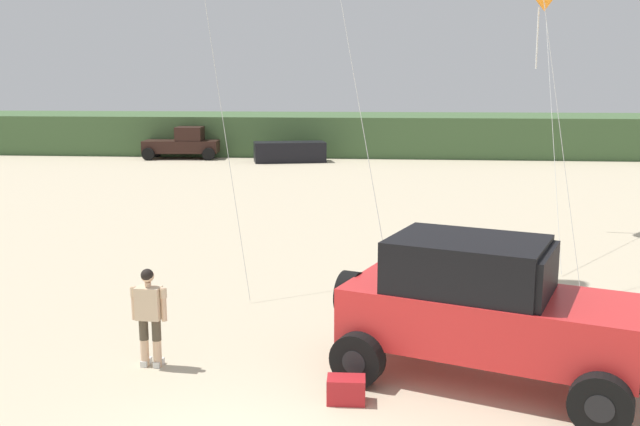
# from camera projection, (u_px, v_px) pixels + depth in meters

# --- Properties ---
(dune_ridge) EXTENTS (90.00, 9.29, 2.54)m
(dune_ridge) POSITION_uv_depth(u_px,v_px,m) (405.00, 134.00, 47.60)
(dune_ridge) COLOR #426038
(dune_ridge) RESTS_ON ground_plane
(jeep) EXTENTS (4.99, 3.74, 2.26)m
(jeep) POSITION_uv_depth(u_px,v_px,m) (484.00, 307.00, 10.81)
(jeep) COLOR red
(jeep) RESTS_ON ground_plane
(person_watching) EXTENTS (0.62, 0.32, 1.67)m
(person_watching) POSITION_uv_depth(u_px,v_px,m) (149.00, 312.00, 11.40)
(person_watching) COLOR #DBB28E
(person_watching) RESTS_ON ground_plane
(cooler_box) EXTENTS (0.57, 0.38, 0.38)m
(cooler_box) POSITION_uv_depth(u_px,v_px,m) (346.00, 390.00, 10.23)
(cooler_box) COLOR #B21E23
(cooler_box) RESTS_ON ground_plane
(distant_pickup) EXTENTS (4.75, 2.76, 1.98)m
(distant_pickup) POSITION_uv_depth(u_px,v_px,m) (184.00, 144.00, 43.57)
(distant_pickup) COLOR black
(distant_pickup) RESTS_ON ground_plane
(distant_sedan) EXTENTS (4.49, 2.70, 1.20)m
(distant_sedan) POSITION_uv_depth(u_px,v_px,m) (290.00, 152.00, 41.75)
(distant_sedan) COLOR black
(distant_sedan) RESTS_ON ground_plane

